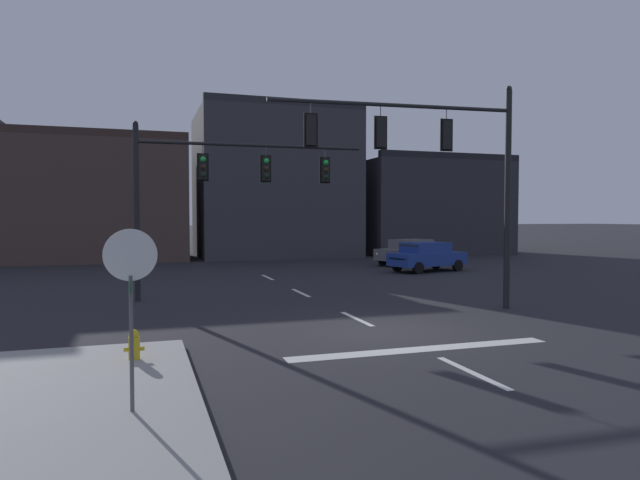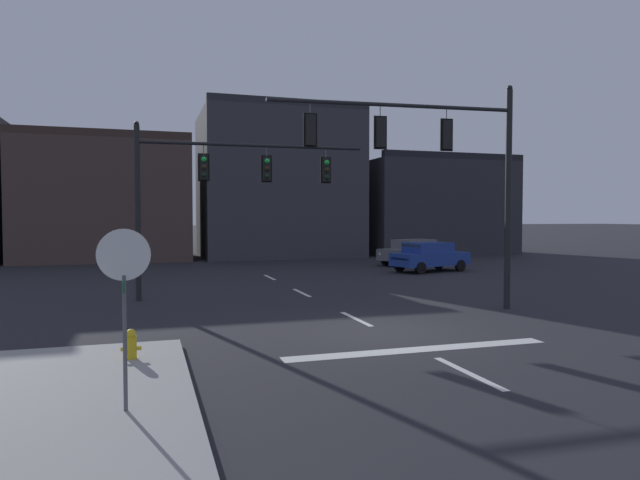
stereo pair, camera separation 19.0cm
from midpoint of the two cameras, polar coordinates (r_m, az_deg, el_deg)
ground_plane at (r=14.87m, az=6.87°, el=-9.31°), size 400.00×400.00×0.00m
sidewalk_near_corner at (r=9.87m, az=-27.27°, el=-15.15°), size 5.00×8.00×0.15m
stop_bar_paint at (r=13.12m, az=10.52°, el=-10.90°), size 6.40×0.50×0.01m
lane_centreline at (r=16.68m, az=4.02°, el=-8.01°), size 0.16×26.40×0.01m
signal_mast_near_side at (r=18.19m, az=12.05°, el=8.38°), size 7.97×0.89×7.26m
signal_mast_far_side at (r=21.07m, az=-10.14°, el=6.03°), size 8.47×0.62×6.41m
stop_sign at (r=8.63m, az=-18.75°, el=-3.45°), size 0.76×0.64×2.83m
car_lot_nearside at (r=31.51m, az=11.26°, el=-1.61°), size 4.71×2.82×1.61m
car_lot_middle at (r=35.59m, az=9.57°, el=-1.16°), size 4.74×3.09×1.61m
fire_hydrant at (r=12.05m, az=-18.26°, el=-10.58°), size 0.40×0.30×0.75m
building_row at (r=43.24m, az=-9.06°, el=4.37°), size 45.14×9.89×11.34m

